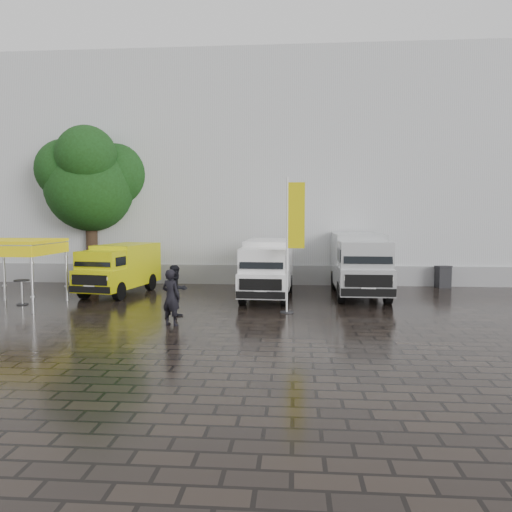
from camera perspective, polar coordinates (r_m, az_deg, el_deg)
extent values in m
plane|color=black|center=(17.81, 2.83, -6.82)|extent=(120.00, 120.00, 0.00)
cube|color=silver|center=(33.57, 7.14, 8.83)|extent=(44.00, 16.00, 12.00)
cube|color=gray|center=(25.63, 7.84, -2.20)|extent=(44.00, 0.15, 1.00)
cylinder|color=silver|center=(23.35, -26.86, -1.54)|extent=(0.10, 0.10, 2.45)
cylinder|color=silver|center=(22.07, -20.85, -1.67)|extent=(0.10, 0.10, 2.45)
cylinder|color=silver|center=(19.68, -24.21, -2.52)|extent=(0.10, 0.10, 2.45)
cube|color=yellow|center=(21.41, -25.77, 1.54)|extent=(2.90, 2.90, 0.12)
cylinder|color=black|center=(18.34, 3.53, -6.43)|extent=(0.50, 0.50, 0.04)
cylinder|color=white|center=(18.03, 3.57, 1.21)|extent=(0.07, 0.07, 4.92)
cube|color=#D5C60B|center=(18.00, 4.64, 4.65)|extent=(0.60, 0.03, 2.36)
cylinder|color=black|center=(27.47, -18.24, 1.41)|extent=(0.59, 0.59, 4.19)
sphere|color=#153210|center=(27.47, -18.40, 7.52)|extent=(4.61, 4.61, 4.61)
sphere|color=#153210|center=(28.69, -18.91, 11.16)|extent=(2.72, 2.72, 2.72)
cylinder|color=black|center=(21.92, -25.18, -3.78)|extent=(0.60, 0.60, 0.99)
cube|color=black|center=(26.17, 20.59, -2.22)|extent=(0.73, 0.73, 1.08)
imported|color=black|center=(16.34, -9.69, -4.67)|extent=(0.79, 0.67, 1.83)
imported|color=black|center=(17.67, -9.12, -3.98)|extent=(1.10, 1.12, 1.82)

